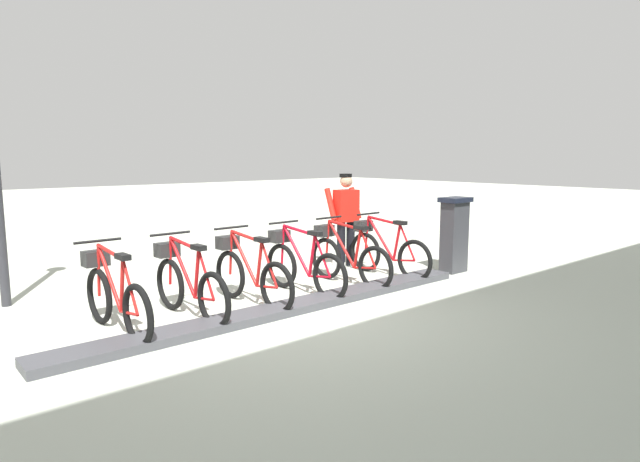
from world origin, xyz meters
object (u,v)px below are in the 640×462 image
object	(u,v)px
bike_docked_0	(385,250)
worker_near_rack	(346,216)
bike_docked_3	(249,273)
bike_docked_5	(114,295)
bike_docked_1	(346,256)
payment_kiosk	(454,233)
bike_docked_4	(187,283)
bike_docked_2	(301,264)

from	to	relation	value
bike_docked_0	worker_near_rack	bearing A→B (deg)	1.26
bike_docked_3	bike_docked_5	xyz separation A→B (m)	(0.00, 1.78, 0.00)
bike_docked_1	bike_docked_3	bearing A→B (deg)	90.00
payment_kiosk	bike_docked_1	world-z (taller)	payment_kiosk
bike_docked_5	worker_near_rack	xyz separation A→B (m)	(0.94, -4.44, 0.48)
bike_docked_4	bike_docked_5	bearing A→B (deg)	90.00
bike_docked_3	worker_near_rack	xyz separation A→B (m)	(0.94, -2.66, 0.48)
bike_docked_2	worker_near_rack	bearing A→B (deg)	-61.89
payment_kiosk	bike_docked_3	distance (m)	3.81
bike_docked_0	bike_docked_1	xyz separation A→B (m)	(0.00, 0.89, 0.00)
bike_docked_4	bike_docked_5	size ratio (longest dim) A/B	1.00
payment_kiosk	bike_docked_2	world-z (taller)	payment_kiosk
payment_kiosk	bike_docked_2	bearing A→B (deg)	78.74
bike_docked_0	bike_docked_3	bearing A→B (deg)	90.00
payment_kiosk	bike_docked_1	xyz separation A→B (m)	(0.57, 1.98, -0.24)
bike_docked_3	bike_docked_4	bearing A→B (deg)	90.00
bike_docked_0	worker_near_rack	size ratio (longest dim) A/B	1.04
bike_docked_4	bike_docked_2	bearing A→B (deg)	-90.00
bike_docked_0	bike_docked_1	bearing A→B (deg)	90.00
bike_docked_1	bike_docked_4	bearing A→B (deg)	90.00
payment_kiosk	bike_docked_0	bearing A→B (deg)	62.23
bike_docked_1	worker_near_rack	distance (m)	1.37
bike_docked_1	bike_docked_4	xyz separation A→B (m)	(0.00, 2.68, 0.00)
bike_docked_4	worker_near_rack	bearing A→B (deg)	-75.13
bike_docked_2	bike_docked_0	bearing A→B (deg)	-90.00
bike_docked_0	bike_docked_1	world-z (taller)	same
payment_kiosk	bike_docked_5	bearing A→B (deg)	84.12
bike_docked_0	bike_docked_2	bearing A→B (deg)	90.00
bike_docked_1	bike_docked_5	xyz separation A→B (m)	(0.00, 3.57, 0.00)
payment_kiosk	worker_near_rack	world-z (taller)	worker_near_rack
bike_docked_2	worker_near_rack	size ratio (longest dim) A/B	1.04
worker_near_rack	bike_docked_4	bearing A→B (deg)	104.87
bike_docked_4	worker_near_rack	xyz separation A→B (m)	(0.94, -3.55, 0.48)
worker_near_rack	bike_docked_5	bearing A→B (deg)	101.98
payment_kiosk	bike_docked_4	bearing A→B (deg)	83.00
bike_docked_1	bike_docked_4	size ratio (longest dim) A/B	1.00
bike_docked_3	bike_docked_5	bearing A→B (deg)	90.00
bike_docked_5	bike_docked_1	bearing A→B (deg)	-90.00
bike_docked_3	worker_near_rack	world-z (taller)	worker_near_rack
payment_kiosk	bike_docked_2	distance (m)	2.94
bike_docked_1	bike_docked_5	bearing A→B (deg)	90.00
bike_docked_1	bike_docked_5	distance (m)	3.57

